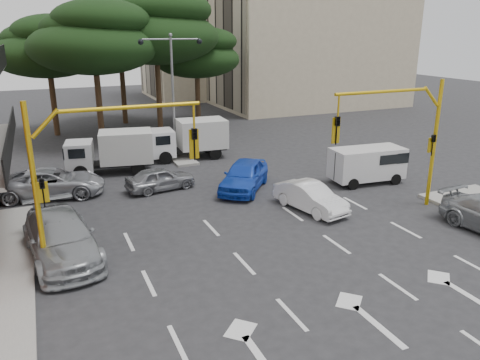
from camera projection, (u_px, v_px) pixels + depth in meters
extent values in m
plane|color=#28282B|center=(292.00, 253.00, 17.74)|extent=(120.00, 120.00, 0.00)
cube|color=gray|center=(176.00, 154.00, 31.70)|extent=(1.40, 6.00, 0.15)
cube|color=tan|center=(310.00, 21.00, 50.53)|extent=(20.00, 12.00, 18.00)
cube|color=black|center=(224.00, 26.00, 46.87)|extent=(0.12, 11.04, 16.20)
cube|color=tan|center=(212.00, 31.00, 58.67)|extent=(16.00, 12.00, 16.00)
cube|color=black|center=(148.00, 35.00, 55.77)|extent=(0.12, 11.04, 14.20)
cylinder|color=#382616|center=(100.00, 109.00, 34.70)|extent=(0.44, 0.44, 4.95)
ellipsoid|color=black|center=(94.00, 47.00, 33.34)|extent=(9.15, 9.15, 3.87)
ellipsoid|color=black|center=(101.00, 20.00, 32.65)|extent=(6.86, 6.86, 2.86)
ellipsoid|color=black|center=(84.00, 28.00, 33.01)|extent=(6.07, 6.07, 2.64)
cylinder|color=#382616|center=(159.00, 99.00, 38.27)|extent=(0.44, 0.44, 5.40)
ellipsoid|color=black|center=(156.00, 37.00, 36.79)|extent=(9.98, 9.98, 4.22)
ellipsoid|color=black|center=(163.00, 10.00, 36.04)|extent=(7.49, 7.49, 3.12)
ellipsoid|color=black|center=(148.00, 18.00, 36.42)|extent=(6.62, 6.62, 2.88)
cylinder|color=#382616|center=(54.00, 107.00, 37.13)|extent=(0.44, 0.44, 4.50)
ellipsoid|color=black|center=(48.00, 55.00, 35.89)|extent=(8.32, 8.32, 3.52)
ellipsoid|color=black|center=(54.00, 31.00, 35.25)|extent=(6.24, 6.24, 2.60)
ellipsoid|color=black|center=(39.00, 38.00, 35.60)|extent=(5.52, 5.52, 2.40)
cylinder|color=#382616|center=(198.00, 101.00, 41.74)|extent=(0.44, 0.44, 4.05)
ellipsoid|color=black|center=(197.00, 59.00, 40.62)|extent=(7.49, 7.49, 3.17)
ellipsoid|color=black|center=(204.00, 41.00, 40.03)|extent=(5.62, 5.62, 2.34)
ellipsoid|color=black|center=(190.00, 46.00, 40.37)|extent=(4.97, 4.97, 2.16)
cylinder|color=#382616|center=(124.00, 96.00, 41.95)|extent=(0.44, 0.44, 4.95)
ellipsoid|color=black|center=(120.00, 44.00, 40.59)|extent=(9.15, 9.15, 3.87)
ellipsoid|color=black|center=(126.00, 21.00, 39.90)|extent=(6.86, 6.86, 2.86)
ellipsoid|color=black|center=(112.00, 28.00, 40.26)|extent=(6.07, 6.07, 2.64)
cylinder|color=gold|center=(434.00, 144.00, 21.83)|extent=(0.18, 0.18, 6.00)
cylinder|color=gold|center=(431.00, 96.00, 20.93)|extent=(0.95, 0.14, 0.95)
cylinder|color=gold|center=(383.00, 92.00, 19.79)|extent=(4.80, 0.14, 0.14)
cylinder|color=gold|center=(339.00, 105.00, 19.09)|extent=(0.08, 0.08, 0.90)
imported|color=black|center=(337.00, 131.00, 19.41)|extent=(0.20, 0.24, 1.20)
cube|color=gold|center=(336.00, 130.00, 19.48)|extent=(0.36, 0.06, 1.10)
imported|color=black|center=(433.00, 145.00, 21.61)|extent=(0.16, 0.20, 1.00)
cube|color=gold|center=(431.00, 145.00, 21.70)|extent=(0.35, 0.08, 0.70)
cylinder|color=gold|center=(36.00, 193.00, 15.32)|extent=(0.18, 0.18, 6.00)
cylinder|color=gold|center=(45.00, 124.00, 14.84)|extent=(0.95, 0.14, 0.95)
cylinder|color=gold|center=(131.00, 107.00, 15.77)|extent=(4.80, 0.14, 0.14)
cylinder|color=gold|center=(194.00, 116.00, 16.74)|extent=(0.08, 0.08, 0.90)
imported|color=black|center=(195.00, 144.00, 17.06)|extent=(0.20, 0.24, 1.20)
cube|color=gold|center=(194.00, 144.00, 17.13)|extent=(0.36, 0.06, 1.10)
imported|color=black|center=(43.00, 193.00, 15.27)|extent=(0.16, 0.20, 1.00)
cube|color=gold|center=(43.00, 192.00, 15.36)|extent=(0.35, 0.08, 0.70)
cylinder|color=slate|center=(173.00, 97.00, 30.53)|extent=(0.16, 0.16, 7.50)
cylinder|color=slate|center=(157.00, 39.00, 29.08)|extent=(1.80, 0.10, 0.10)
sphere|color=black|center=(141.00, 42.00, 28.75)|extent=(0.36, 0.36, 0.36)
cylinder|color=slate|center=(184.00, 39.00, 29.76)|extent=(1.80, 0.10, 0.10)
sphere|color=black|center=(199.00, 41.00, 30.18)|extent=(0.36, 0.36, 0.36)
sphere|color=slate|center=(170.00, 35.00, 29.34)|extent=(0.24, 0.24, 0.24)
imported|color=white|center=(310.00, 197.00, 21.84)|extent=(2.15, 4.11, 1.29)
imported|color=blue|center=(244.00, 175.00, 24.64)|extent=(4.34, 4.76, 1.57)
imported|color=#96999D|center=(61.00, 237.00, 17.20)|extent=(2.88, 5.79, 1.62)
imported|color=#B0B2B9|center=(52.00, 183.00, 23.66)|extent=(5.48, 3.22, 1.43)
imported|color=gray|center=(160.00, 179.00, 24.65)|extent=(3.83, 2.03, 1.24)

